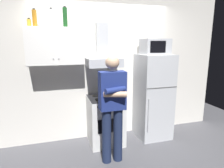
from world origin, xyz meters
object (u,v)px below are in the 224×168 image
Objects in this scene: bottle_liquor_amber at (35,18)px; range_hood at (103,55)px; refrigerator at (153,96)px; person_standing at (112,106)px; cooking_pot at (114,95)px; bottle_vodka_clear at (51,18)px; bottle_wine_green at (65,17)px; upper_cabinet at (55,46)px; microwave at (155,47)px; stove_oven at (105,120)px; bottle_spice_jar at (29,23)px.

range_hood is at bearing -0.83° from bottle_liquor_amber.
refrigerator is (0.95, -0.13, -0.80)m from range_hood.
cooking_pot is (0.18, 0.49, 0.03)m from person_standing.
bottle_vodka_clear reaches higher than person_standing.
range_hood is at bearing 86.09° from person_standing.
range_hood is at bearing 2.72° from bottle_wine_green.
cooking_pot is at bearing -14.73° from upper_cabinet.
microwave reaches higher than person_standing.
person_standing is 1.59m from bottle_wine_green.
range_hood is at bearing 0.09° from upper_cabinet.
upper_cabinet is 3.09× the size of bottle_vodka_clear.
stove_oven is at bearing -7.47° from bottle_liquor_amber.
cooking_pot is at bearing -42.49° from stove_oven.
cooking_pot is 0.85× the size of bottle_wine_green.
refrigerator is 1.17m from person_standing.
person_standing is at bearing -33.87° from bottle_spice_jar.
bottle_liquor_amber reaches higher than cooking_pot.
bottle_liquor_amber is at bearing 167.85° from cooking_pot.
bottle_wine_green is (0.18, -0.03, 0.45)m from upper_cabinet.
bottle_spice_jar reaches higher than person_standing.
upper_cabinet is 2.80× the size of bottle_wine_green.
stove_oven is 0.53× the size of person_standing.
refrigerator is 2.50m from bottle_spice_jar.
stove_oven is 6.57× the size of bottle_spice_jar.
bottle_wine_green is at bearing -5.08° from bottle_spice_jar.
bottle_liquor_amber is 0.25m from bottle_vodka_clear.
range_hood is 1.23m from bottle_liquor_amber.
stove_oven is at bearing -7.74° from bottle_vodka_clear.
upper_cabinet is 0.52m from bottle_spice_jar.
bottle_vodka_clear reaches higher than cooking_pot.
refrigerator is 5.89× the size of cooking_pot.
bottle_liquor_amber is 0.94× the size of bottle_vodka_clear.
cooking_pot is at bearing -171.68° from refrigerator.
upper_cabinet is 3.31× the size of cooking_pot.
bottle_wine_green is (-0.75, 0.22, 1.28)m from cooking_pot.
bottle_spice_jar reaches higher than upper_cabinet.
bottle_wine_green reaches higher than bottle_spice_jar.
upper_cabinet is 1.35m from person_standing.
upper_cabinet is 0.81m from range_hood.
bottle_wine_green is (-1.57, 0.08, 0.46)m from microwave.
cooking_pot is at bearing -12.15° from bottle_liquor_amber.
microwave is 0.29× the size of person_standing.
person_standing is 5.99× the size of bottle_liquor_amber.
person_standing reaches higher than cooking_pot.
stove_oven is 2.05m from bottle_spice_jar.
refrigerator is at bearing 0.04° from stove_oven.
microwave is 1.16m from cooking_pot.
microwave reaches higher than stove_oven.
bottle_liquor_amber is at bearing 176.02° from refrigerator.
bottle_vodka_clear is at bearing 175.52° from bottle_wine_green.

